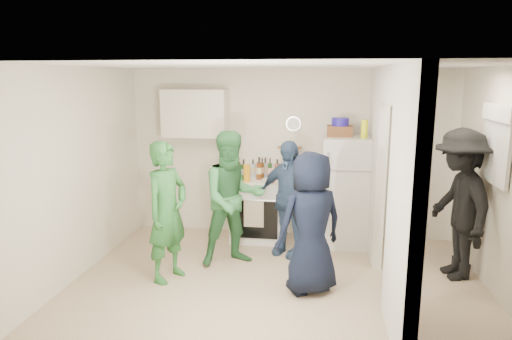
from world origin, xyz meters
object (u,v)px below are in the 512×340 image
at_px(blue_bowl, 340,122).
at_px(person_denim, 288,198).
at_px(yellow_cup_stack_top, 364,129).
at_px(wicker_basket, 340,131).
at_px(stove, 257,209).
at_px(person_navy, 311,223).
at_px(fridge, 345,192).
at_px(person_green_left, 167,212).
at_px(person_green_center, 233,199).
at_px(person_nook, 459,204).

xyz_separation_m(blue_bowl, person_denim, (-0.67, -0.55, -0.98)).
bearing_deg(yellow_cup_stack_top, wicker_basket, 154.89).
bearing_deg(stove, person_navy, -62.61).
height_order(stove, fridge, fridge).
distance_m(blue_bowl, person_green_left, 2.69).
relative_size(stove, fridge, 0.59).
relative_size(stove, person_green_center, 0.53).
relative_size(fridge, person_green_left, 0.94).
height_order(stove, wicker_basket, wicker_basket).
bearing_deg(yellow_cup_stack_top, fridge, 155.56).
bearing_deg(stove, person_nook, -20.34).
bearing_deg(blue_bowl, fridge, -26.57).
bearing_deg(person_navy, person_denim, -103.72).
xyz_separation_m(person_navy, person_nook, (1.72, 0.64, 0.10)).
distance_m(yellow_cup_stack_top, person_navy, 1.83).
relative_size(person_navy, person_nook, 0.89).
bearing_deg(person_denim, fridge, 60.76).
bearing_deg(person_green_left, person_denim, -30.76).
bearing_deg(person_green_center, yellow_cup_stack_top, -1.73).
bearing_deg(person_green_center, blue_bowl, 7.88).
height_order(blue_bowl, yellow_cup_stack_top, blue_bowl).
relative_size(blue_bowl, yellow_cup_stack_top, 0.96).
height_order(fridge, blue_bowl, blue_bowl).
distance_m(stove, blue_bowl, 1.75).
relative_size(fridge, wicker_basket, 4.46).
distance_m(stove, person_navy, 1.82).
bearing_deg(person_green_left, fridge, -31.92).
height_order(stove, person_green_center, person_green_center).
bearing_deg(blue_bowl, stove, -179.01).
bearing_deg(person_denim, person_navy, -44.70).
distance_m(fridge, wicker_basket, 0.86).
bearing_deg(person_green_center, person_denim, 3.62).
bearing_deg(person_green_center, fridge, 4.55).
bearing_deg(person_denim, person_nook, 16.45).
bearing_deg(person_nook, person_green_left, -89.93).
xyz_separation_m(stove, person_navy, (0.82, -1.59, 0.34)).
relative_size(stove, yellow_cup_stack_top, 3.68).
relative_size(stove, person_navy, 0.58).
bearing_deg(person_green_left, person_nook, -57.47).
height_order(blue_bowl, person_green_left, blue_bowl).
bearing_deg(person_navy, yellow_cup_stack_top, -145.41).
bearing_deg(person_navy, person_green_center, -64.32).
height_order(person_denim, person_nook, person_nook).
xyz_separation_m(fridge, wicker_basket, (-0.10, 0.05, 0.86)).
xyz_separation_m(fridge, blue_bowl, (-0.10, 0.05, 0.99)).
bearing_deg(stove, person_green_left, -119.43).
bearing_deg(person_green_center, person_navy, -60.72).
height_order(person_navy, person_nook, person_nook).
bearing_deg(person_green_left, yellow_cup_stack_top, -36.33).
relative_size(yellow_cup_stack_top, person_denim, 0.16).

